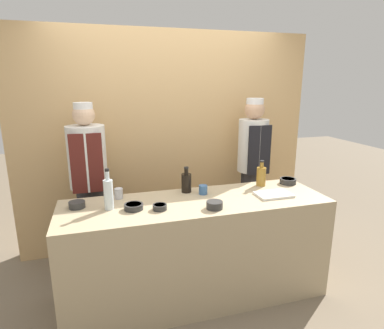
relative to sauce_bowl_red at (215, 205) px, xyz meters
name	(u,v)px	position (x,y,z in m)	size (l,w,h in m)	color
ground_plane	(196,294)	(-0.09, 0.20, -0.93)	(14.00, 14.00, 0.00)	#756651
cabinet_wall	(168,142)	(-0.09, 1.33, 0.27)	(3.29, 0.18, 2.40)	tan
counter	(196,249)	(-0.09, 0.20, -0.48)	(2.24, 0.68, 0.90)	tan
sauce_bowl_red	(215,205)	(0.00, 0.00, 0.00)	(0.13, 0.13, 0.06)	#2D2D2D
sauce_bowl_yellow	(77,204)	(-1.04, 0.32, 0.00)	(0.13, 0.13, 0.05)	#2D2D2D
sauce_bowl_orange	(160,207)	(-0.42, 0.10, -0.01)	(0.11, 0.11, 0.04)	#2D2D2D
sauce_bowl_green	(134,206)	(-0.61, 0.16, -0.01)	(0.15, 0.15, 0.04)	#2D2D2D
sauce_bowl_brown	(288,181)	(0.91, 0.40, 0.00)	(0.16, 0.16, 0.05)	#2D2D2D
cutting_board	(274,194)	(0.60, 0.13, -0.02)	(0.30, 0.20, 0.02)	white
bottle_soy	(186,182)	(-0.11, 0.44, 0.06)	(0.09, 0.09, 0.23)	black
bottle_vinegar	(261,176)	(0.62, 0.42, 0.06)	(0.09, 0.09, 0.25)	olive
bottle_clear	(109,193)	(-0.79, 0.22, 0.09)	(0.07, 0.07, 0.33)	silver
cup_steel	(119,193)	(-0.71, 0.44, 0.01)	(0.07, 0.07, 0.09)	#B7B7BC
cup_blue	(203,190)	(0.02, 0.34, 0.01)	(0.08, 0.08, 0.08)	#386093
chef_left	(89,183)	(-0.95, 0.92, -0.02)	(0.36, 0.36, 1.68)	#28282D
chef_right	(252,168)	(0.78, 0.92, 0.00)	(0.32, 0.32, 1.69)	#28282D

